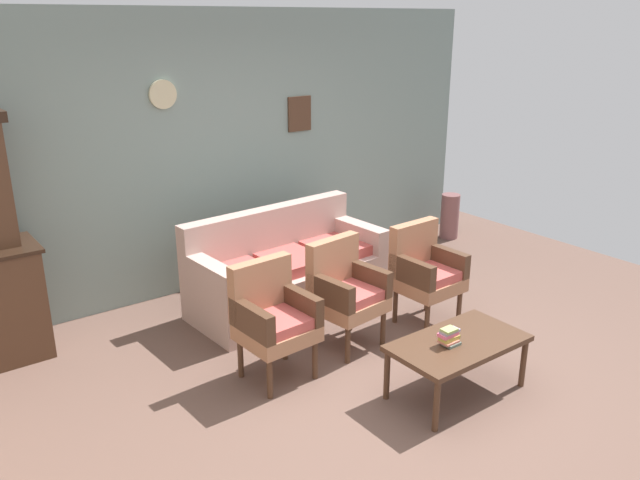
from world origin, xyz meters
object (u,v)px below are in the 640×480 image
at_px(book_stack_on_table, 449,337).
at_px(armchair_near_couch_end, 273,316).
at_px(armchair_near_cabinet, 345,289).
at_px(floral_couch, 287,273).
at_px(armchair_row_middle, 425,270).
at_px(floor_vase_by_wall, 450,216).
at_px(coffee_table, 458,346).

bearing_deg(book_stack_on_table, armchair_near_couch_end, 130.03).
bearing_deg(armchair_near_cabinet, floral_couch, 87.00).
distance_m(armchair_row_middle, floor_vase_by_wall, 2.44).
xyz_separation_m(armchair_near_couch_end, armchair_row_middle, (1.58, -0.03, 0.00)).
distance_m(coffee_table, book_stack_on_table, 0.14).
relative_size(armchair_near_cabinet, armchair_row_middle, 1.00).
height_order(book_stack_on_table, floor_vase_by_wall, floor_vase_by_wall).
distance_m(armchair_near_couch_end, coffee_table, 1.37).
distance_m(armchair_row_middle, book_stack_on_table, 1.22).
relative_size(armchair_near_couch_end, coffee_table, 0.90).
relative_size(floral_couch, armchair_row_middle, 2.12).
height_order(armchair_near_cabinet, floor_vase_by_wall, armchair_near_cabinet).
xyz_separation_m(floral_couch, armchair_near_cabinet, (-0.05, -0.94, 0.17)).
distance_m(armchair_row_middle, coffee_table, 1.17).
bearing_deg(book_stack_on_table, floor_vase_by_wall, 42.11).
bearing_deg(armchair_near_cabinet, floor_vase_by_wall, 26.33).
relative_size(coffee_table, book_stack_on_table, 6.51).
bearing_deg(floor_vase_by_wall, book_stack_on_table, -137.89).
relative_size(armchair_row_middle, book_stack_on_table, 5.86).
relative_size(armchair_near_couch_end, floor_vase_by_wall, 1.63).
bearing_deg(floral_couch, book_stack_on_table, -88.98).
height_order(armchair_row_middle, coffee_table, armchair_row_middle).
xyz_separation_m(floral_couch, floor_vase_by_wall, (2.72, 0.43, -0.05)).
xyz_separation_m(armchair_row_middle, book_stack_on_table, (-0.75, -0.97, -0.02)).
distance_m(armchair_near_couch_end, floor_vase_by_wall, 3.81).
distance_m(floral_couch, armchair_near_cabinet, 0.96).
bearing_deg(coffee_table, armchair_row_middle, 56.28).
bearing_deg(armchair_near_couch_end, coffee_table, -46.89).
bearing_deg(armchair_near_couch_end, armchair_row_middle, -0.92).
relative_size(floral_couch, book_stack_on_table, 12.45).
relative_size(coffee_table, floor_vase_by_wall, 1.81).
bearing_deg(floor_vase_by_wall, floral_couch, -171.04).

